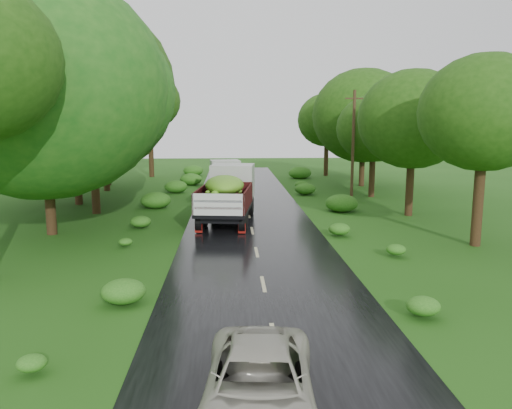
{
  "coord_description": "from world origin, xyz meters",
  "views": [
    {
      "loc": [
        -1.05,
        -11.53,
        5.26
      ],
      "look_at": [
        0.06,
        9.63,
        1.7
      ],
      "focal_mm": 35.0,
      "sensor_mm": 36.0,
      "label": 1
    }
  ],
  "objects": [
    {
      "name": "ground",
      "position": [
        0.0,
        0.0,
        0.0
      ],
      "size": [
        120.0,
        120.0,
        0.0
      ],
      "primitive_type": "plane",
      "color": "#1C4A0F",
      "rests_on": "ground"
    },
    {
      "name": "road",
      "position": [
        0.0,
        5.0,
        0.01
      ],
      "size": [
        6.5,
        80.0,
        0.02
      ],
      "primitive_type": "cube",
      "color": "black",
      "rests_on": "ground"
    },
    {
      "name": "road_lines",
      "position": [
        0.0,
        6.0,
        0.02
      ],
      "size": [
        0.12,
        69.6,
        0.0
      ],
      "color": "#BFB78C",
      "rests_on": "road"
    },
    {
      "name": "truck_near",
      "position": [
        -1.15,
        14.49,
        1.6
      ],
      "size": [
        3.2,
        6.99,
        2.84
      ],
      "rotation": [
        0.0,
        0.0,
        -0.12
      ],
      "color": "black",
      "rests_on": "ground"
    },
    {
      "name": "truck_far",
      "position": [
        -1.15,
        22.45,
        1.4
      ],
      "size": [
        2.87,
        6.13,
        2.48
      ],
      "rotation": [
        0.0,
        0.0,
        0.14
      ],
      "color": "black",
      "rests_on": "ground"
    },
    {
      "name": "car",
      "position": [
        -0.57,
        -3.35,
        0.62
      ],
      "size": [
        2.35,
        4.48,
        1.2
      ],
      "primitive_type": "imported",
      "rotation": [
        0.0,
        0.0,
        -0.08
      ],
      "color": "#B8B4A4",
      "rests_on": "road"
    },
    {
      "name": "utility_pole",
      "position": [
        6.96,
        20.68,
        3.72
      ],
      "size": [
        1.26,
        0.29,
        7.22
      ],
      "rotation": [
        0.0,
        0.0,
        0.16
      ],
      "color": "#382616",
      "rests_on": "ground"
    },
    {
      "name": "trees_left",
      "position": [
        -9.88,
        20.2,
        6.87
      ],
      "size": [
        6.63,
        34.69,
        9.44
      ],
      "color": "black",
      "rests_on": "ground"
    },
    {
      "name": "trees_right",
      "position": [
        9.11,
        23.2,
        5.34
      ],
      "size": [
        5.14,
        30.99,
        7.5
      ],
      "color": "black",
      "rests_on": "ground"
    },
    {
      "name": "shrubs",
      "position": [
        0.0,
        14.0,
        0.35
      ],
      "size": [
        11.9,
        44.0,
        0.7
      ],
      "color": "#246417",
      "rests_on": "ground"
    }
  ]
}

